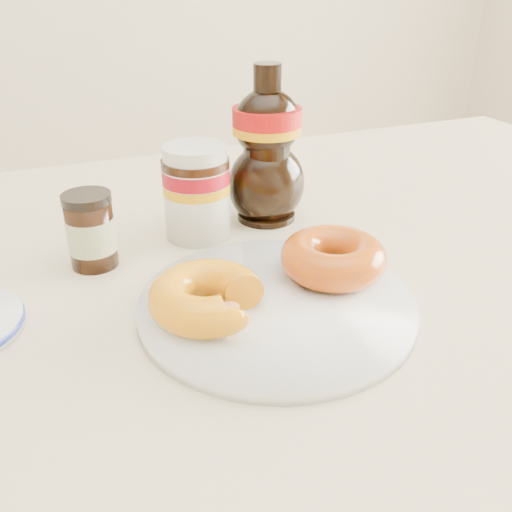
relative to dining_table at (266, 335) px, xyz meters
name	(u,v)px	position (x,y,z in m)	size (l,w,h in m)	color
dining_table	(266,335)	(0.00, 0.00, 0.00)	(1.40, 0.90, 0.75)	beige
plate	(276,305)	(-0.02, -0.08, 0.09)	(0.26, 0.26, 0.01)	white
donut_bitten	(207,297)	(-0.09, -0.07, 0.11)	(0.10, 0.10, 0.04)	orange
donut_whole	(333,257)	(0.05, -0.05, 0.11)	(0.11, 0.11, 0.04)	#AB470B
nutella_jar	(196,188)	(-0.04, 0.11, 0.14)	(0.08, 0.08, 0.11)	white
syrup_bottle	(267,145)	(0.05, 0.13, 0.18)	(0.10, 0.08, 0.19)	black
dark_jar	(91,231)	(-0.17, 0.08, 0.12)	(0.05, 0.05, 0.08)	black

